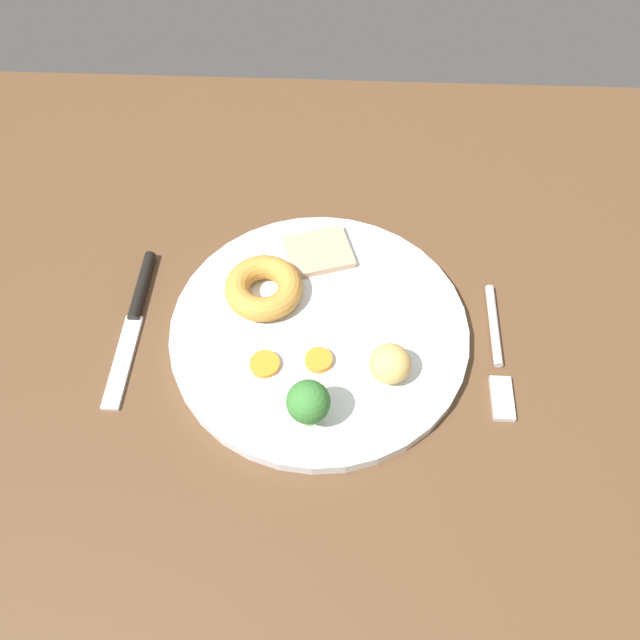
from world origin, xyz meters
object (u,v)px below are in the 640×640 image
(fork, at_px, (498,354))
(yorkshire_pudding, at_px, (264,288))
(dinner_plate, at_px, (320,330))
(roast_potato_left, at_px, (391,364))
(knife, at_px, (136,312))
(carrot_coin_front, at_px, (319,360))
(carrot_coin_back, at_px, (265,364))
(broccoli_floret, at_px, (309,403))
(meat_slice_main, at_px, (320,252))

(fork, bearing_deg, yorkshire_pudding, -102.30)
(dinner_plate, xyz_separation_m, roast_potato_left, (-0.07, 0.05, 0.02))
(dinner_plate, height_order, knife, dinner_plate)
(carrot_coin_front, height_order, carrot_coin_back, same)
(broccoli_floret, distance_m, knife, 0.22)
(carrot_coin_front, bearing_deg, dinner_plate, -88.46)
(roast_potato_left, xyz_separation_m, carrot_coin_front, (0.07, -0.01, -0.01))
(meat_slice_main, distance_m, carrot_coin_front, 0.13)
(roast_potato_left, relative_size, carrot_coin_front, 1.50)
(yorkshire_pudding, xyz_separation_m, broccoli_floret, (-0.05, 0.14, 0.02))
(meat_slice_main, distance_m, roast_potato_left, 0.16)
(yorkshire_pudding, height_order, fork, yorkshire_pudding)
(yorkshire_pudding, distance_m, roast_potato_left, 0.15)
(roast_potato_left, bearing_deg, broccoli_floret, 34.56)
(carrot_coin_front, distance_m, fork, 0.18)
(meat_slice_main, xyz_separation_m, knife, (0.18, 0.08, -0.01))
(carrot_coin_front, height_order, broccoli_floret, broccoli_floret)
(carrot_coin_back, distance_m, knife, 0.15)
(dinner_plate, bearing_deg, fork, 173.81)
(dinner_plate, bearing_deg, roast_potato_left, 142.75)
(meat_slice_main, bearing_deg, dinner_plate, 92.75)
(carrot_coin_back, height_order, knife, carrot_coin_back)
(carrot_coin_front, height_order, knife, carrot_coin_front)
(yorkshire_pudding, bearing_deg, carrot_coin_back, 95.50)
(carrot_coin_front, xyz_separation_m, knife, (0.19, -0.06, -0.01))
(yorkshire_pudding, relative_size, fork, 0.52)
(roast_potato_left, bearing_deg, knife, -14.51)
(fork, bearing_deg, carrot_coin_front, -81.75)
(carrot_coin_front, distance_m, carrot_coin_back, 0.05)
(fork, bearing_deg, knife, -94.53)
(dinner_plate, relative_size, fork, 1.93)
(carrot_coin_front, relative_size, fork, 0.17)
(roast_potato_left, bearing_deg, carrot_coin_front, -8.23)
(roast_potato_left, distance_m, carrot_coin_back, 0.12)
(roast_potato_left, xyz_separation_m, carrot_coin_back, (0.12, -0.00, -0.01))
(broccoli_floret, bearing_deg, roast_potato_left, -145.44)
(dinner_plate, height_order, fork, dinner_plate)
(broccoli_floret, relative_size, fork, 0.34)
(meat_slice_main, xyz_separation_m, fork, (-0.18, 0.11, -0.01))
(dinner_plate, relative_size, carrot_coin_back, 10.34)
(carrot_coin_front, bearing_deg, fork, -172.56)
(roast_potato_left, bearing_deg, dinner_plate, -37.25)
(meat_slice_main, bearing_deg, carrot_coin_back, 72.17)
(dinner_plate, height_order, broccoli_floret, broccoli_floret)
(knife, bearing_deg, broccoli_floret, 58.71)
(meat_slice_main, xyz_separation_m, broccoli_floret, (0.00, 0.19, 0.03))
(dinner_plate, height_order, carrot_coin_back, carrot_coin_back)
(meat_slice_main, bearing_deg, roast_potato_left, 116.59)
(fork, distance_m, knife, 0.37)
(yorkshire_pudding, height_order, carrot_coin_back, yorkshire_pudding)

